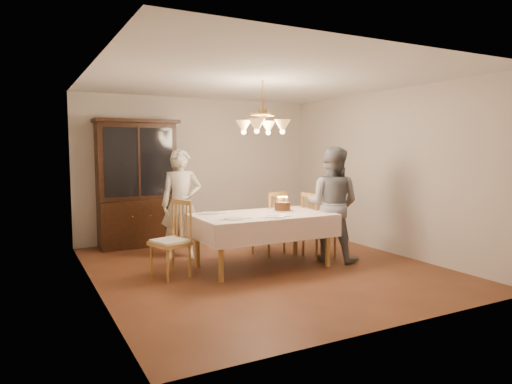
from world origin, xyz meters
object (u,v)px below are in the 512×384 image
dining_table (263,219)px  china_hutch (137,186)px  chair_far_side (269,226)px  elderly_woman (181,204)px  birthday_cake (283,207)px

dining_table → china_hutch: bearing=118.3°
chair_far_side → elderly_woman: 1.43m
dining_table → elderly_woman: elderly_woman is taller
birthday_cake → chair_far_side: bearing=80.2°
chair_far_side → china_hutch: bearing=136.7°
dining_table → birthday_cake: size_ratio=6.33×
elderly_woman → birthday_cake: (1.22, -0.95, -0.01)m
chair_far_side → birthday_cake: chair_far_side is taller
china_hutch → elderly_woman: china_hutch is taller
china_hutch → birthday_cake: china_hutch is taller
dining_table → china_hutch: (-1.21, 2.25, 0.36)m
elderly_woman → chair_far_side: bearing=0.2°
dining_table → elderly_woman: size_ratio=1.14×
china_hutch → birthday_cake: bearing=-53.4°
china_hutch → chair_far_side: bearing=-43.3°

